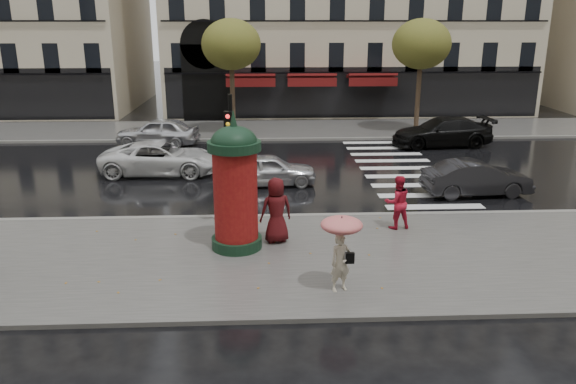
{
  "coord_description": "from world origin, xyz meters",
  "views": [
    {
      "loc": [
        -0.25,
        -15.18,
        6.56
      ],
      "look_at": [
        0.51,
        1.5,
        1.41
      ],
      "focal_mm": 35.0,
      "sensor_mm": 36.0,
      "label": 1
    }
  ],
  "objects_px": {
    "man_burgundy": "(276,210)",
    "car_black": "(442,132)",
    "car_white": "(160,158)",
    "traffic_light": "(231,149)",
    "car_darkgrey": "(476,178)",
    "car_silver": "(269,170)",
    "woman_umbrella": "(341,241)",
    "woman_red": "(397,202)",
    "morris_column": "(235,184)",
    "car_far_silver": "(158,132)"
  },
  "relations": [
    {
      "from": "man_burgundy",
      "to": "car_silver",
      "type": "xyz_separation_m",
      "value": [
        -0.14,
        6.47,
        -0.45
      ]
    },
    {
      "from": "car_darkgrey",
      "to": "car_far_silver",
      "type": "height_order",
      "value": "car_far_silver"
    },
    {
      "from": "traffic_light",
      "to": "woman_red",
      "type": "bearing_deg",
      "value": -2.58
    },
    {
      "from": "man_burgundy",
      "to": "car_black",
      "type": "bearing_deg",
      "value": -140.71
    },
    {
      "from": "woman_red",
      "to": "morris_column",
      "type": "xyz_separation_m",
      "value": [
        -5.06,
        -1.38,
        1.08
      ]
    },
    {
      "from": "woman_red",
      "to": "car_black",
      "type": "height_order",
      "value": "woman_red"
    },
    {
      "from": "car_darkgrey",
      "to": "car_far_silver",
      "type": "relative_size",
      "value": 0.93
    },
    {
      "from": "man_burgundy",
      "to": "car_far_silver",
      "type": "relative_size",
      "value": 0.45
    },
    {
      "from": "traffic_light",
      "to": "car_silver",
      "type": "height_order",
      "value": "traffic_light"
    },
    {
      "from": "woman_umbrella",
      "to": "car_white",
      "type": "height_order",
      "value": "woman_umbrella"
    },
    {
      "from": "man_burgundy",
      "to": "car_darkgrey",
      "type": "height_order",
      "value": "man_burgundy"
    },
    {
      "from": "car_far_silver",
      "to": "car_silver",
      "type": "bearing_deg",
      "value": 44.2
    },
    {
      "from": "traffic_light",
      "to": "car_darkgrey",
      "type": "bearing_deg",
      "value": 20.78
    },
    {
      "from": "traffic_light",
      "to": "car_white",
      "type": "relative_size",
      "value": 0.83
    },
    {
      "from": "car_black",
      "to": "man_burgundy",
      "type": "bearing_deg",
      "value": -39.03
    },
    {
      "from": "woman_umbrella",
      "to": "car_black",
      "type": "xyz_separation_m",
      "value": [
        7.77,
        16.82,
        -0.65
      ]
    },
    {
      "from": "morris_column",
      "to": "car_white",
      "type": "distance_m",
      "value": 9.68
    },
    {
      "from": "car_white",
      "to": "man_burgundy",
      "type": "bearing_deg",
      "value": -148.03
    },
    {
      "from": "man_burgundy",
      "to": "car_darkgrey",
      "type": "distance_m",
      "value": 9.19
    },
    {
      "from": "woman_red",
      "to": "car_white",
      "type": "height_order",
      "value": "woman_red"
    },
    {
      "from": "traffic_light",
      "to": "car_black",
      "type": "bearing_deg",
      "value": 49.22
    },
    {
      "from": "traffic_light",
      "to": "car_far_silver",
      "type": "height_order",
      "value": "traffic_light"
    },
    {
      "from": "woman_red",
      "to": "man_burgundy",
      "type": "xyz_separation_m",
      "value": [
        -3.89,
        -0.98,
        0.12
      ]
    },
    {
      "from": "woman_red",
      "to": "traffic_light",
      "type": "bearing_deg",
      "value": -12.62
    },
    {
      "from": "man_burgundy",
      "to": "car_darkgrey",
      "type": "xyz_separation_m",
      "value": [
        7.88,
        4.72,
        -0.44
      ]
    },
    {
      "from": "man_burgundy",
      "to": "woman_umbrella",
      "type": "bearing_deg",
      "value": 98.23
    },
    {
      "from": "woman_umbrella",
      "to": "morris_column",
      "type": "bearing_deg",
      "value": 132.86
    },
    {
      "from": "morris_column",
      "to": "car_silver",
      "type": "distance_m",
      "value": 7.09
    },
    {
      "from": "car_far_silver",
      "to": "traffic_light",
      "type": "bearing_deg",
      "value": 26.98
    },
    {
      "from": "traffic_light",
      "to": "morris_column",
      "type": "bearing_deg",
      "value": -83.29
    },
    {
      "from": "woman_umbrella",
      "to": "man_burgundy",
      "type": "height_order",
      "value": "man_burgundy"
    },
    {
      "from": "man_burgundy",
      "to": "car_white",
      "type": "distance_m",
      "value": 9.76
    },
    {
      "from": "woman_red",
      "to": "car_black",
      "type": "xyz_separation_m",
      "value": [
        5.38,
        12.56,
        -0.22
      ]
    },
    {
      "from": "traffic_light",
      "to": "car_darkgrey",
      "type": "xyz_separation_m",
      "value": [
        9.24,
        3.51,
        -2.03
      ]
    },
    {
      "from": "man_burgundy",
      "to": "car_far_silver",
      "type": "height_order",
      "value": "man_burgundy"
    },
    {
      "from": "woman_umbrella",
      "to": "traffic_light",
      "type": "relative_size",
      "value": 0.46
    },
    {
      "from": "man_burgundy",
      "to": "car_silver",
      "type": "distance_m",
      "value": 6.49
    },
    {
      "from": "woman_red",
      "to": "car_darkgrey",
      "type": "xyz_separation_m",
      "value": [
        3.99,
        3.74,
        -0.31
      ]
    },
    {
      "from": "traffic_light",
      "to": "woman_umbrella",
      "type": "bearing_deg",
      "value": -57.5
    },
    {
      "from": "woman_red",
      "to": "morris_column",
      "type": "height_order",
      "value": "morris_column"
    },
    {
      "from": "man_burgundy",
      "to": "car_white",
      "type": "height_order",
      "value": "man_burgundy"
    },
    {
      "from": "man_burgundy",
      "to": "car_white",
      "type": "xyz_separation_m",
      "value": [
        -4.9,
        8.43,
        -0.4
      ]
    },
    {
      "from": "man_burgundy",
      "to": "traffic_light",
      "type": "distance_m",
      "value": 2.43
    },
    {
      "from": "car_darkgrey",
      "to": "car_white",
      "type": "distance_m",
      "value": 13.31
    },
    {
      "from": "traffic_light",
      "to": "man_burgundy",
      "type": "bearing_deg",
      "value": -41.73
    },
    {
      "from": "woman_red",
      "to": "car_silver",
      "type": "relative_size",
      "value": 0.45
    },
    {
      "from": "woman_red",
      "to": "car_far_silver",
      "type": "bearing_deg",
      "value": -63.43
    },
    {
      "from": "woman_red",
      "to": "morris_column",
      "type": "distance_m",
      "value": 5.36
    },
    {
      "from": "morris_column",
      "to": "car_darkgrey",
      "type": "xyz_separation_m",
      "value": [
        9.05,
        5.12,
        -1.4
      ]
    },
    {
      "from": "woman_umbrella",
      "to": "car_black",
      "type": "bearing_deg",
      "value": 65.2
    }
  ]
}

